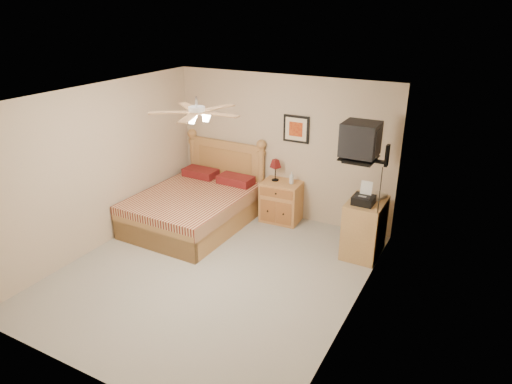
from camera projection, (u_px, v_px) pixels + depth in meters
floor at (213, 272)px, 6.52m from camera, size 4.50×4.50×0.00m
ceiling at (206, 97)px, 5.57m from camera, size 4.00×4.50×0.04m
wall_back at (282, 148)px, 7.88m from camera, size 4.00×0.04×2.50m
wall_front at (75, 274)px, 4.21m from camera, size 4.00×0.04×2.50m
wall_left at (99, 168)px, 6.92m from camera, size 0.04×4.50×2.50m
wall_right at (357, 223)px, 5.18m from camera, size 0.04×4.50×2.50m
bed at (192, 188)px, 7.66m from camera, size 1.66×2.15×1.37m
nightstand at (281, 201)px, 7.96m from camera, size 0.69×0.53×0.72m
table_lamp at (275, 170)px, 7.84m from camera, size 0.26×0.26×0.38m
lotion_bottle at (292, 178)px, 7.73m from camera, size 0.10×0.10×0.21m
framed_picture at (296, 129)px, 7.60m from camera, size 0.46×0.04×0.46m
dresser at (364, 228)px, 6.86m from camera, size 0.52×0.74×0.88m
fax_machine at (364, 194)px, 6.53m from camera, size 0.30×0.32×0.32m
magazine_lower at (370, 195)px, 6.87m from camera, size 0.29×0.34×0.03m
magazine_upper at (372, 194)px, 6.85m from camera, size 0.26×0.31×0.02m
wall_tv at (371, 143)px, 6.16m from camera, size 0.56×0.46×0.58m
ceiling_fan at (197, 112)px, 5.46m from camera, size 1.14×1.14×0.28m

